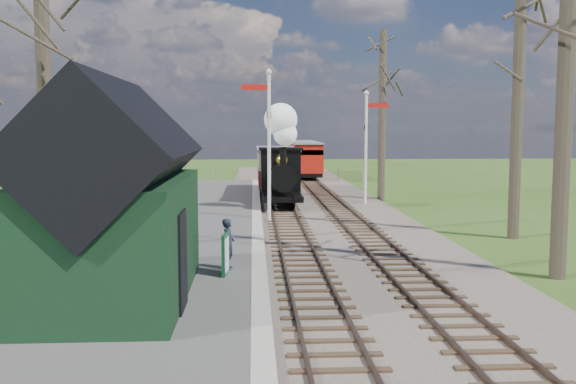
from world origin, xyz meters
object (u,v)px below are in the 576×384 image
at_px(red_carriage_a, 306,159).
at_px(sign_board, 225,254).
at_px(semaphore_far, 367,139).
at_px(locomotive, 281,164).
at_px(station_shed, 116,203).
at_px(person, 228,244).
at_px(coach, 277,168).
at_px(semaphore_near, 267,134).
at_px(red_carriage_b, 301,156).
at_px(bench, 163,286).

height_order(red_carriage_a, sign_board, red_carriage_a).
bearing_deg(semaphore_far, locomotive, -161.08).
distance_m(station_shed, person, 3.82).
distance_m(coach, sign_board, 20.66).
relative_size(locomotive, person, 3.60).
bearing_deg(semaphore_near, red_carriage_a, 81.20).
bearing_deg(locomotive, red_carriage_b, 83.45).
bearing_deg(semaphore_near, locomotive, 80.44).
distance_m(station_shed, red_carriage_b, 39.86).
relative_size(red_carriage_b, bench, 4.18).
relative_size(coach, red_carriage_b, 1.43).
height_order(bench, person, person).
relative_size(coach, bench, 5.98).
bearing_deg(station_shed, coach, 79.22).
bearing_deg(red_carriage_b, semaphore_far, -85.23).
bearing_deg(sign_board, station_shed, -137.81).
relative_size(station_shed, semaphore_far, 1.10).
bearing_deg(locomotive, coach, 89.89).
height_order(semaphore_near, red_carriage_b, semaphore_near).
xyz_separation_m(locomotive, coach, (0.01, 6.07, -0.59)).
bearing_deg(coach, semaphore_far, -46.22).
distance_m(locomotive, sign_board, 14.68).
relative_size(station_shed, red_carriage_b, 1.17).
bearing_deg(coach, bench, -98.07).
distance_m(semaphore_far, locomotive, 4.78).
relative_size(red_carriage_a, sign_board, 5.20).
height_order(red_carriage_a, bench, red_carriage_a).
height_order(semaphore_near, coach, semaphore_near).
relative_size(semaphore_near, locomotive, 1.30).
distance_m(station_shed, semaphore_far, 20.01).
xyz_separation_m(red_carriage_a, person, (-4.60, -31.05, -0.70)).
height_order(station_shed, semaphore_near, semaphore_near).
xyz_separation_m(semaphore_near, bench, (-2.49, -12.43, -3.09)).
xyz_separation_m(sign_board, bench, (-1.20, -2.46, -0.19)).
distance_m(semaphore_near, semaphore_far, 7.91).
relative_size(locomotive, coach, 0.62).
bearing_deg(red_carriage_b, sign_board, -97.13).
bearing_deg(coach, locomotive, -90.11).
xyz_separation_m(semaphore_far, sign_board, (-6.43, -15.97, -2.63)).
relative_size(red_carriage_a, bench, 4.18).
distance_m(red_carriage_a, person, 31.40).
distance_m(red_carriage_a, red_carriage_b, 5.50).
bearing_deg(red_carriage_b, locomotive, -96.55).
bearing_deg(station_shed, person, 49.70).
xyz_separation_m(coach, sign_board, (-2.05, -20.53, -0.89)).
relative_size(coach, person, 5.77).
bearing_deg(person, red_carriage_a, -6.04).
xyz_separation_m(coach, red_carriage_a, (2.60, 11.19, -0.04)).
bearing_deg(locomotive, semaphore_near, -99.56).
height_order(station_shed, semaphore_far, semaphore_far).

